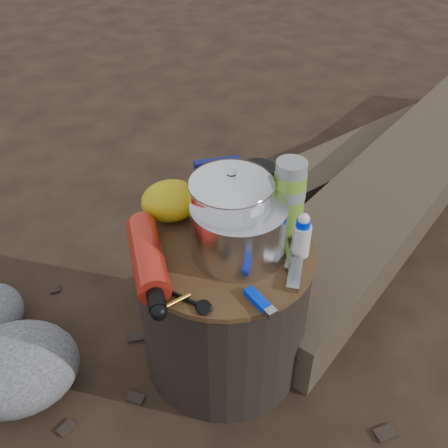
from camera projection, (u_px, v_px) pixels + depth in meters
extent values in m
plane|color=black|center=(224.00, 354.00, 1.45)|extent=(60.00, 60.00, 0.00)
cylinder|color=black|center=(224.00, 306.00, 1.33)|extent=(0.44, 0.44, 0.40)
cube|color=#403526|center=(403.00, 180.00, 2.01)|extent=(1.83, 1.56, 0.17)
cube|color=#403526|center=(349.00, 160.00, 2.20)|extent=(1.21, 0.72, 0.10)
cylinder|color=silver|center=(238.00, 229.00, 1.16)|extent=(0.22, 0.22, 0.13)
cylinder|color=white|center=(231.00, 208.00, 1.17)|extent=(0.20, 0.20, 0.20)
cylinder|color=#73A72F|center=(289.00, 198.00, 1.20)|extent=(0.08, 0.08, 0.19)
cylinder|color=black|center=(257.00, 188.00, 1.29)|extent=(0.08, 0.08, 0.13)
ellipsoid|color=gold|center=(171.00, 201.00, 1.27)|extent=(0.15, 0.12, 0.10)
cube|color=#0B0D4E|center=(218.00, 186.00, 1.28)|extent=(0.12, 0.03, 0.15)
cube|color=#0027EA|center=(258.00, 299.00, 1.06)|extent=(0.05, 0.09, 0.02)
cube|color=#A4A4A9|center=(295.00, 274.00, 1.12)|extent=(0.07, 0.10, 0.01)
cylinder|color=silver|center=(302.00, 237.00, 1.16)|extent=(0.04, 0.04, 0.10)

